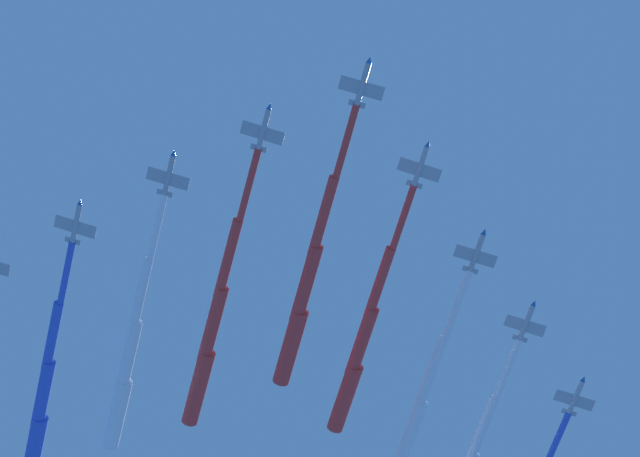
% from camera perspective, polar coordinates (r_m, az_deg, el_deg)
% --- Properties ---
extents(jet_lead, '(50.70, 56.31, 3.92)m').
position_cam_1_polar(jet_lead, '(236.22, -0.68, -2.82)').
color(jet_lead, '#9EA3AD').
extents(jet_port_inner, '(49.03, 52.87, 4.06)m').
position_cam_1_polar(jet_port_inner, '(245.69, 2.03, -5.59)').
color(jet_port_inner, '#9EA3AD').
extents(jet_starboard_inner, '(52.83, 57.32, 3.98)m').
position_cam_1_polar(jet_starboard_inner, '(244.13, -5.22, -4.82)').
color(jet_starboard_inner, '#9EA3AD').
extents(jet_port_mid, '(54.33, 59.29, 3.96)m').
position_cam_1_polar(jet_port_mid, '(257.01, 4.31, -10.17)').
color(jet_port_mid, '#9EA3AD').
extents(jet_starboard_mid, '(50.57, 54.98, 3.92)m').
position_cam_1_polar(jet_starboard_mid, '(250.65, -9.25, -6.22)').
color(jet_starboard_mid, '#9EA3AD').
extents(jet_starboard_outer, '(49.59, 53.42, 3.97)m').
position_cam_1_polar(jet_starboard_outer, '(257.51, -13.23, -7.89)').
color(jet_starboard_outer, '#9EA3AD').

